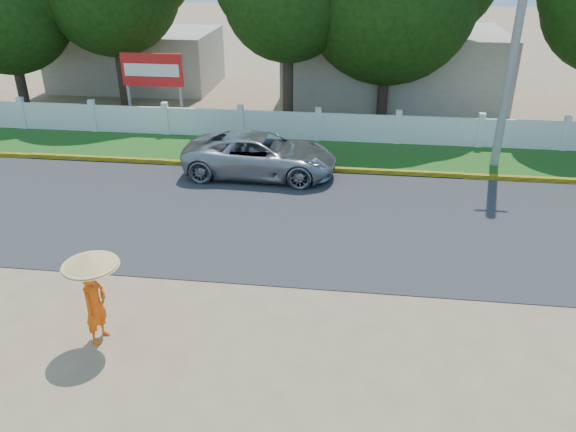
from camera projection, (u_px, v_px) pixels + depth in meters
The scene contains 11 objects.
ground at pixel (276, 314), 11.71m from camera, with size 120.00×120.00×0.00m, color #9E8460.
road at pixel (299, 218), 15.70m from camera, with size 60.00×7.00×0.02m, color #38383A.
grass_verge at pixel (315, 153), 20.36m from camera, with size 60.00×3.50×0.03m, color #2D601E.
curb at pixel (310, 169), 18.82m from camera, with size 40.00×0.18×0.16m, color yellow.
fence at pixel (318, 127), 21.41m from camera, with size 40.00×0.10×1.10m, color silver.
building_near at pixel (392, 65), 26.64m from camera, with size 10.00×6.00×3.20m, color #B7AD99.
building_far at pixel (138, 58), 29.07m from camera, with size 8.00×5.00×2.80m, color #B7AD99.
utility_pole at pixel (516, 38), 17.45m from camera, with size 0.28×0.28×8.46m, color gray.
vehicle at pixel (260, 155), 18.27m from camera, with size 2.29×4.96×1.38m, color #93959A.
monk_with_parasol at pixel (93, 285), 10.44m from camera, with size 1.06×1.06×1.93m.
billboard at pixel (152, 74), 22.43m from camera, with size 2.50×0.13×2.95m.
Camera 1 is at (1.44, -9.46, 7.07)m, focal length 35.00 mm.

